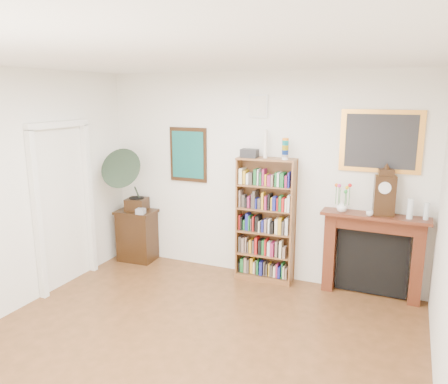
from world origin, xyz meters
name	(u,v)px	position (x,y,z in m)	size (l,w,h in m)	color
room	(162,227)	(0.00, 0.00, 1.40)	(4.51, 5.01, 2.81)	#503318
door_casing	(64,192)	(-2.21, 1.20, 1.26)	(0.08, 1.02, 2.17)	white
teal_poster	(188,155)	(-1.05, 2.48, 1.65)	(0.58, 0.04, 0.78)	black
small_picture	(258,106)	(0.00, 2.48, 2.35)	(0.26, 0.04, 0.30)	white
gilt_painting	(381,141)	(1.55, 2.48, 1.95)	(0.95, 0.04, 0.75)	gold
bookshelf	(265,213)	(0.17, 2.34, 0.94)	(0.79, 0.32, 1.94)	brown
side_cabinet	(137,235)	(-1.85, 2.27, 0.39)	(0.57, 0.42, 0.78)	black
fireplace	(373,248)	(1.56, 2.40, 0.63)	(1.28, 0.33, 1.08)	#482110
gramophone	(129,176)	(-1.85, 2.14, 1.33)	(0.70, 0.82, 0.97)	black
cd_stack	(141,211)	(-1.67, 2.14, 0.82)	(0.12, 0.12, 0.08)	#AEAFBA
mantel_clock	(385,193)	(1.65, 2.35, 1.35)	(0.26, 0.18, 0.56)	black
flower_vase	(342,206)	(1.17, 2.33, 1.14)	(0.13, 0.13, 0.14)	white
teacup	(370,213)	(1.50, 2.26, 1.11)	(0.08, 0.08, 0.07)	silver
bottle_left	(410,209)	(1.94, 2.33, 1.20)	(0.07, 0.07, 0.24)	silver
bottle_right	(426,211)	(2.12, 2.36, 1.18)	(0.06, 0.06, 0.20)	silver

